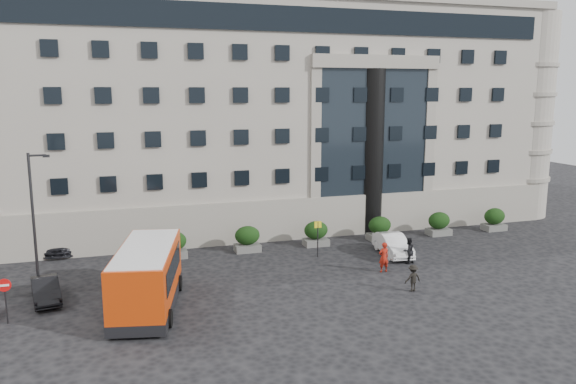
{
  "coord_description": "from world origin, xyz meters",
  "views": [
    {
      "loc": [
        -7.58,
        -29.99,
        11.31
      ],
      "look_at": [
        2.83,
        3.3,
        5.0
      ],
      "focal_mm": 35.0,
      "sensor_mm": 36.0,
      "label": 1
    }
  ],
  "objects_px": {
    "pedestrian_c": "(413,278)",
    "hedge_e": "(439,223)",
    "parked_car_b": "(46,290)",
    "white_taxi": "(393,245)",
    "hedge_b": "(247,239)",
    "hedge_d": "(380,228)",
    "no_entry_sign": "(5,292)",
    "pedestrian_b": "(408,251)",
    "bus_stop_sign": "(318,233)",
    "street_lamp": "(35,218)",
    "pedestrian_a": "(384,257)",
    "red_truck": "(53,214)",
    "hedge_c": "(316,233)",
    "parked_car_c": "(61,241)",
    "hedge_f": "(494,219)",
    "minibus": "(147,275)",
    "hedge_a": "(173,245)"
  },
  "relations": [
    {
      "from": "hedge_a",
      "to": "parked_car_c",
      "type": "xyz_separation_m",
      "value": [
        -7.5,
        4.13,
        -0.19
      ]
    },
    {
      "from": "street_lamp",
      "to": "bus_stop_sign",
      "type": "xyz_separation_m",
      "value": [
        17.44,
        2.0,
        -2.64
      ]
    },
    {
      "from": "hedge_a",
      "to": "pedestrian_b",
      "type": "height_order",
      "value": "hedge_a"
    },
    {
      "from": "no_entry_sign",
      "to": "parked_car_b",
      "type": "relative_size",
      "value": 0.6
    },
    {
      "from": "red_truck",
      "to": "parked_car_c",
      "type": "relative_size",
      "value": 1.09
    },
    {
      "from": "hedge_e",
      "to": "red_truck",
      "type": "distance_m",
      "value": 31.21
    },
    {
      "from": "hedge_b",
      "to": "hedge_d",
      "type": "height_order",
      "value": "same"
    },
    {
      "from": "pedestrian_c",
      "to": "bus_stop_sign",
      "type": "bearing_deg",
      "value": -76.03
    },
    {
      "from": "street_lamp",
      "to": "minibus",
      "type": "height_order",
      "value": "street_lamp"
    },
    {
      "from": "hedge_c",
      "to": "minibus",
      "type": "distance_m",
      "value": 15.46
    },
    {
      "from": "pedestrian_b",
      "to": "hedge_d",
      "type": "bearing_deg",
      "value": -115.4
    },
    {
      "from": "bus_stop_sign",
      "to": "red_truck",
      "type": "height_order",
      "value": "red_truck"
    },
    {
      "from": "hedge_c",
      "to": "parked_car_c",
      "type": "xyz_separation_m",
      "value": [
        -17.9,
        4.13,
        -0.19
      ]
    },
    {
      "from": "hedge_a",
      "to": "pedestrian_c",
      "type": "relative_size",
      "value": 1.18
    },
    {
      "from": "hedge_b",
      "to": "pedestrian_a",
      "type": "distance_m",
      "value": 10.06
    },
    {
      "from": "street_lamp",
      "to": "parked_car_b",
      "type": "height_order",
      "value": "street_lamp"
    },
    {
      "from": "street_lamp",
      "to": "pedestrian_b",
      "type": "xyz_separation_m",
      "value": [
        22.66,
        -1.17,
        -3.5
      ]
    },
    {
      "from": "hedge_b",
      "to": "pedestrian_b",
      "type": "bearing_deg",
      "value": -32.1
    },
    {
      "from": "hedge_f",
      "to": "parked_car_c",
      "type": "xyz_separation_m",
      "value": [
        -33.5,
        4.13,
        -0.19
      ]
    },
    {
      "from": "minibus",
      "to": "pedestrian_a",
      "type": "bearing_deg",
      "value": 18.85
    },
    {
      "from": "hedge_a",
      "to": "white_taxi",
      "type": "distance_m",
      "value": 15.19
    },
    {
      "from": "hedge_b",
      "to": "hedge_f",
      "type": "bearing_deg",
      "value": 0.0
    },
    {
      "from": "no_entry_sign",
      "to": "white_taxi",
      "type": "bearing_deg",
      "value": 11.84
    },
    {
      "from": "bus_stop_sign",
      "to": "pedestrian_a",
      "type": "distance_m",
      "value": 5.2
    },
    {
      "from": "hedge_f",
      "to": "parked_car_b",
      "type": "height_order",
      "value": "hedge_f"
    },
    {
      "from": "street_lamp",
      "to": "pedestrian_a",
      "type": "height_order",
      "value": "street_lamp"
    },
    {
      "from": "no_entry_sign",
      "to": "minibus",
      "type": "height_order",
      "value": "minibus"
    },
    {
      "from": "parked_car_b",
      "to": "no_entry_sign",
      "type": "bearing_deg",
      "value": -128.63
    },
    {
      "from": "red_truck",
      "to": "hedge_d",
      "type": "bearing_deg",
      "value": -8.71
    },
    {
      "from": "hedge_b",
      "to": "bus_stop_sign",
      "type": "bearing_deg",
      "value": -33.07
    },
    {
      "from": "pedestrian_c",
      "to": "hedge_e",
      "type": "bearing_deg",
      "value": -134.21
    },
    {
      "from": "bus_stop_sign",
      "to": "street_lamp",
      "type": "bearing_deg",
      "value": -173.46
    },
    {
      "from": "minibus",
      "to": "parked_car_c",
      "type": "relative_size",
      "value": 1.66
    },
    {
      "from": "hedge_d",
      "to": "minibus",
      "type": "height_order",
      "value": "minibus"
    },
    {
      "from": "pedestrian_b",
      "to": "red_truck",
      "type": "bearing_deg",
      "value": -52.47
    },
    {
      "from": "hedge_b",
      "to": "street_lamp",
      "type": "bearing_deg",
      "value": -159.93
    },
    {
      "from": "hedge_d",
      "to": "bus_stop_sign",
      "type": "xyz_separation_m",
      "value": [
        -6.1,
        -2.8,
        0.8
      ]
    },
    {
      "from": "hedge_c",
      "to": "parked_car_c",
      "type": "bearing_deg",
      "value": 167.02
    },
    {
      "from": "parked_car_b",
      "to": "pedestrian_c",
      "type": "distance_m",
      "value": 20.39
    },
    {
      "from": "street_lamp",
      "to": "parked_car_b",
      "type": "distance_m",
      "value": 3.98
    },
    {
      "from": "red_truck",
      "to": "parked_car_b",
      "type": "distance_m",
      "value": 16.73
    },
    {
      "from": "hedge_a",
      "to": "bus_stop_sign",
      "type": "xyz_separation_m",
      "value": [
        9.5,
        -2.8,
        0.8
      ]
    },
    {
      "from": "pedestrian_a",
      "to": "parked_car_c",
      "type": "bearing_deg",
      "value": -33.86
    },
    {
      "from": "white_taxi",
      "to": "pedestrian_a",
      "type": "height_order",
      "value": "pedestrian_a"
    },
    {
      "from": "hedge_c",
      "to": "hedge_f",
      "type": "xyz_separation_m",
      "value": [
        15.6,
        0.0,
        0.0
      ]
    },
    {
      "from": "hedge_c",
      "to": "pedestrian_b",
      "type": "height_order",
      "value": "hedge_c"
    },
    {
      "from": "no_entry_sign",
      "to": "pedestrian_c",
      "type": "distance_m",
      "value": 21.46
    },
    {
      "from": "hedge_d",
      "to": "pedestrian_a",
      "type": "xyz_separation_m",
      "value": [
        -3.25,
        -7.08,
        0.04
      ]
    },
    {
      "from": "pedestrian_a",
      "to": "pedestrian_c",
      "type": "distance_m",
      "value": 3.62
    },
    {
      "from": "white_taxi",
      "to": "pedestrian_c",
      "type": "distance_m",
      "value": 7.21
    }
  ]
}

